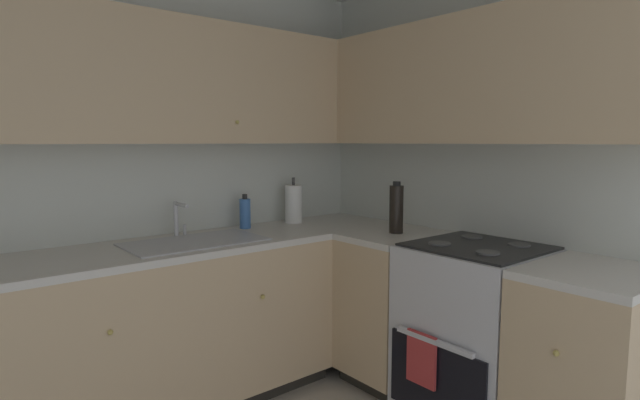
{
  "coord_description": "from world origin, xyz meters",
  "views": [
    {
      "loc": [
        -0.58,
        -1.31,
        1.43
      ],
      "look_at": [
        1.01,
        0.61,
        1.14
      ],
      "focal_mm": 28.31,
      "sensor_mm": 36.0,
      "label": 1
    }
  ],
  "objects_px": {
    "soap_bottle": "(245,213)",
    "paper_towel_roll": "(294,204)",
    "oil_bottle": "(396,209)",
    "oven_range": "(476,332)"
  },
  "relations": [
    {
      "from": "soap_bottle",
      "to": "paper_towel_roll",
      "type": "bearing_deg",
      "value": -3.23
    },
    {
      "from": "paper_towel_roll",
      "to": "soap_bottle",
      "type": "bearing_deg",
      "value": 176.77
    },
    {
      "from": "oil_bottle",
      "to": "paper_towel_roll",
      "type": "bearing_deg",
      "value": 109.3
    },
    {
      "from": "paper_towel_roll",
      "to": "oil_bottle",
      "type": "height_order",
      "value": "oil_bottle"
    },
    {
      "from": "oven_range",
      "to": "oil_bottle",
      "type": "height_order",
      "value": "oil_bottle"
    },
    {
      "from": "soap_bottle",
      "to": "oil_bottle",
      "type": "bearing_deg",
      "value": -49.7
    },
    {
      "from": "soap_bottle",
      "to": "oven_range",
      "type": "bearing_deg",
      "value": -63.73
    },
    {
      "from": "oven_range",
      "to": "oil_bottle",
      "type": "distance_m",
      "value": 0.79
    },
    {
      "from": "paper_towel_roll",
      "to": "oil_bottle",
      "type": "distance_m",
      "value": 0.72
    },
    {
      "from": "soap_bottle",
      "to": "paper_towel_roll",
      "type": "distance_m",
      "value": 0.36
    }
  ]
}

